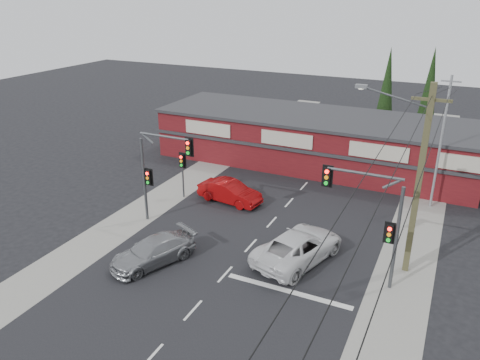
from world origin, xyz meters
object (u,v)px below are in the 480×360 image
at_px(white_suv, 298,246).
at_px(red_sedan, 230,192).
at_px(silver_suv, 153,251).
at_px(utility_pole, 417,176).
at_px(shop_building, 314,139).

xyz_separation_m(white_suv, red_sedan, (-6.82, 5.20, -0.07)).
relative_size(silver_suv, utility_pole, 0.49).
distance_m(silver_suv, utility_pole, 14.25).
bearing_deg(utility_pole, white_suv, -164.78).
distance_m(silver_suv, red_sedan, 8.89).
bearing_deg(silver_suv, utility_pole, 45.74).
height_order(silver_suv, shop_building, shop_building).
relative_size(white_suv, shop_building, 0.22).
distance_m(shop_building, utility_pole, 17.15).
xyz_separation_m(white_suv, utility_pole, (5.39, 1.47, 4.57)).
bearing_deg(red_sedan, utility_pole, -99.19).
bearing_deg(white_suv, utility_pole, -148.29).
bearing_deg(red_sedan, silver_suv, -173.55).
bearing_deg(silver_suv, red_sedan, 111.85).
height_order(shop_building, utility_pole, utility_pole).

